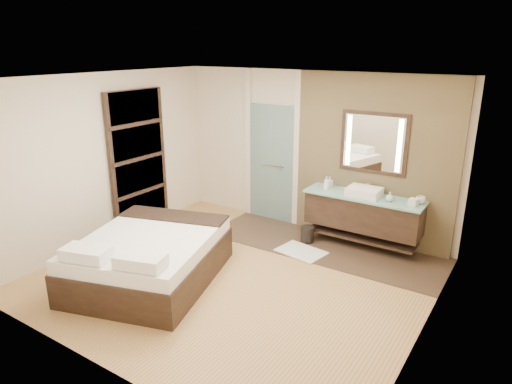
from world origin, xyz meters
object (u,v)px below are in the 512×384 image
Objects in this scene: vanity at (363,213)px; bed at (150,258)px; mirror_unit at (374,143)px; waste_bin at (307,235)px.

vanity reaches higher than bed.
mirror_unit reaches higher than bed.
vanity is 3.32m from bed.
mirror_unit reaches higher than vanity.
waste_bin is at bearing 44.36° from bed.
bed is at bearing -125.56° from mirror_unit.
vanity is 0.75× the size of bed.
vanity is at bearing 22.49° from waste_bin.
mirror_unit is 3.74m from bed.
mirror_unit is at bearing 35.58° from waste_bin.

